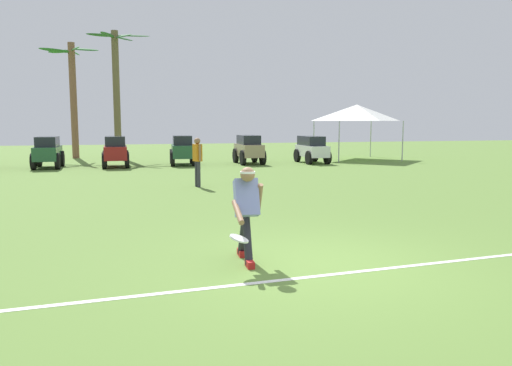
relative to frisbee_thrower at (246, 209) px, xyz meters
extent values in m
plane|color=olive|center=(1.01, -0.40, -0.80)|extent=(80.00, 80.00, 0.00)
cube|color=white|center=(1.01, -0.85, -0.80)|extent=(26.97, 2.34, 0.01)
cylinder|color=#23232D|center=(0.00, -0.07, -0.44)|extent=(0.13, 0.36, 0.72)
cube|color=red|center=(-0.01, -0.23, -0.75)|extent=(0.11, 0.26, 0.10)
cylinder|color=#23232D|center=(0.01, 0.24, -0.44)|extent=(0.13, 0.44, 0.69)
cube|color=red|center=(0.01, 0.39, -0.75)|extent=(0.11, 0.26, 0.10)
cube|color=#7A84C6|center=(0.00, 0.00, 0.17)|extent=(0.35, 0.38, 0.58)
sphere|color=#936B4C|center=(0.00, -0.09, 0.52)|extent=(0.22, 0.22, 0.21)
cylinder|color=white|center=(0.00, -0.09, 0.55)|extent=(0.22, 0.22, 0.03)
cylinder|color=#936B4C|center=(-0.19, -0.28, 0.02)|extent=(0.10, 0.57, 0.27)
cylinder|color=#936B4C|center=(0.20, 0.04, 0.14)|extent=(0.09, 0.29, 0.49)
cylinder|color=white|center=(-0.21, -0.47, -0.32)|extent=(0.35, 0.35, 0.11)
cylinder|color=#33333D|center=(0.47, 8.69, -0.39)|extent=(0.13, 0.13, 0.82)
cylinder|color=#33333D|center=(0.42, 8.86, -0.39)|extent=(0.13, 0.13, 0.82)
cube|color=orange|center=(0.45, 8.77, 0.29)|extent=(0.28, 0.38, 0.54)
cylinder|color=#936B4C|center=(0.50, 8.57, 0.30)|extent=(0.09, 0.09, 0.52)
cylinder|color=#936B4C|center=(0.39, 8.98, 0.30)|extent=(0.09, 0.09, 0.52)
sphere|color=#936B4C|center=(0.45, 8.77, 0.66)|extent=(0.24, 0.24, 0.20)
cube|color=#235133|center=(-5.19, 16.84, -0.14)|extent=(1.00, 2.36, 0.60)
cube|color=#1E232B|center=(-5.19, 16.89, 0.38)|extent=(0.88, 1.56, 0.44)
cylinder|color=black|center=(-5.69, 17.61, -0.44)|extent=(0.19, 0.72, 0.72)
cylinder|color=black|center=(-4.71, 17.62, -0.44)|extent=(0.19, 0.72, 0.72)
cylinder|color=black|center=(-5.67, 16.05, -0.44)|extent=(0.19, 0.72, 0.72)
cylinder|color=black|center=(-4.69, 16.06, -0.44)|extent=(0.19, 0.72, 0.72)
cube|color=maroon|center=(-2.27, 16.63, -0.14)|extent=(1.03, 2.37, 0.60)
cube|color=#1E232B|center=(-2.27, 16.68, 0.38)|extent=(0.90, 1.57, 0.44)
cylinder|color=black|center=(-2.78, 17.39, -0.44)|extent=(0.20, 0.72, 0.72)
cylinder|color=black|center=(-1.80, 17.42, -0.44)|extent=(0.20, 0.72, 0.72)
cylinder|color=black|center=(-2.74, 15.84, -0.44)|extent=(0.20, 0.72, 0.72)
cylinder|color=black|center=(-1.76, 15.86, -0.44)|extent=(0.20, 0.72, 0.72)
cube|color=#235133|center=(0.81, 17.05, -0.14)|extent=(1.11, 2.40, 0.60)
cube|color=#1E232B|center=(0.81, 17.10, 0.38)|extent=(0.95, 1.60, 0.44)
cylinder|color=black|center=(0.36, 17.85, -0.44)|extent=(0.22, 0.73, 0.72)
cylinder|color=black|center=(1.34, 17.80, -0.44)|extent=(0.22, 0.73, 0.72)
cylinder|color=black|center=(0.28, 16.30, -0.44)|extent=(0.22, 0.73, 0.72)
cylinder|color=black|center=(1.26, 16.24, -0.44)|extent=(0.22, 0.73, 0.72)
cube|color=#998466|center=(4.04, 16.84, -0.14)|extent=(1.01, 2.36, 0.60)
cube|color=#1E232B|center=(4.04, 16.89, 0.38)|extent=(0.89, 1.56, 0.44)
cylinder|color=black|center=(3.54, 17.61, -0.44)|extent=(0.19, 0.72, 0.72)
cylinder|color=black|center=(4.51, 17.63, -0.44)|extent=(0.19, 0.72, 0.72)
cylinder|color=black|center=(3.56, 16.05, -0.44)|extent=(0.19, 0.72, 0.72)
cylinder|color=black|center=(4.54, 16.07, -0.44)|extent=(0.19, 0.72, 0.72)
cube|color=silver|center=(7.21, 16.51, -0.20)|extent=(1.00, 2.42, 0.55)
cube|color=#1E232B|center=(7.21, 16.66, 0.31)|extent=(0.87, 1.81, 0.46)
cylinder|color=black|center=(6.72, 17.34, -0.47)|extent=(0.19, 0.66, 0.66)
cylinder|color=black|center=(7.68, 17.36, -0.47)|extent=(0.19, 0.66, 0.66)
cylinder|color=black|center=(6.75, 15.67, -0.47)|extent=(0.19, 0.66, 0.66)
cylinder|color=black|center=(7.71, 15.68, -0.47)|extent=(0.19, 0.66, 0.66)
cylinder|color=brown|center=(-4.61, 22.91, 2.40)|extent=(0.37, 0.37, 6.41)
ellipsoid|color=#2D6F30|center=(-3.89, 23.03, 5.26)|extent=(1.48, 0.50, 0.19)
ellipsoid|color=#2D6F30|center=(-4.48, 23.72, 5.14)|extent=(0.51, 1.67, 0.20)
ellipsoid|color=#2D6F30|center=(-5.28, 23.36, 5.15)|extent=(1.47, 1.11, 0.20)
ellipsoid|color=#2D6F30|center=(-5.35, 22.26, 5.06)|extent=(1.65, 1.47, 0.20)
ellipsoid|color=#2D6F30|center=(-4.33, 22.17, 5.18)|extent=(0.78, 1.55, 0.20)
cylinder|color=brown|center=(-2.26, 22.45, 2.73)|extent=(0.38, 0.38, 7.07)
ellipsoid|color=#2F6134|center=(-1.31, 22.36, 6.00)|extent=(1.94, 0.43, 0.14)
ellipsoid|color=#2F6134|center=(-1.77, 23.02, 5.93)|extent=(1.17, 1.31, 0.18)
ellipsoid|color=#2F6134|center=(-2.36, 23.22, 5.88)|extent=(0.43, 1.57, 0.19)
ellipsoid|color=#2F6134|center=(-2.93, 22.71, 6.07)|extent=(1.43, 0.77, 0.14)
ellipsoid|color=#2F6134|center=(-3.00, 22.20, 5.95)|extent=(1.56, 0.74, 0.17)
ellipsoid|color=#2F6134|center=(-2.60, 21.62, 5.89)|extent=(0.90, 1.74, 0.17)
ellipsoid|color=#2F6134|center=(-1.81, 21.82, 5.88)|extent=(1.11, 1.41, 0.19)
cylinder|color=#B2B5BA|center=(12.19, 19.98, 0.25)|extent=(0.06, 0.06, 2.10)
cylinder|color=#B2B5BA|center=(8.61, 19.98, 0.25)|extent=(0.06, 0.06, 2.10)
cylinder|color=#B2B5BA|center=(12.19, 16.40, 0.25)|extent=(0.06, 0.06, 2.10)
cylinder|color=#B2B5BA|center=(8.61, 16.40, 0.25)|extent=(0.06, 0.06, 2.10)
pyramid|color=white|center=(10.40, 18.19, 1.74)|extent=(3.76, 3.76, 0.88)
camera|label=1|loc=(-1.62, -6.99, 1.28)|focal=35.00mm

